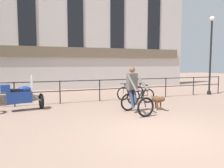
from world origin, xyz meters
The scene contains 9 objects.
ground_plane centered at (0.00, 0.00, 0.00)m, with size 60.00×60.00×0.00m, color #8E7060.
canal_railing centered at (0.00, 5.20, 0.71)m, with size 15.05×0.05×1.05m.
building_facade centered at (0.00, 10.99, 4.85)m, with size 18.00×0.72×9.74m.
cyclist_with_bike centered at (0.43, 2.36, 0.76)m, with size 0.81×1.24×1.70m.
dog centered at (1.54, 2.53, 0.40)m, with size 0.24×0.98×0.58m.
parked_motorcycle centered at (-3.55, 4.27, 0.56)m, with size 1.82×0.86×1.35m.
parked_bicycle_near_lamp centered at (1.19, 4.54, 0.36)m, with size 0.71×1.14×0.86m.
parked_bicycle_mid_left centered at (1.98, 4.54, 0.36)m, with size 0.71×1.14×0.86m.
street_lamp centered at (6.70, 5.10, 2.52)m, with size 0.28×0.28×4.50m.
Camera 1 is at (-3.16, -4.72, 1.82)m, focal length 35.00 mm.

